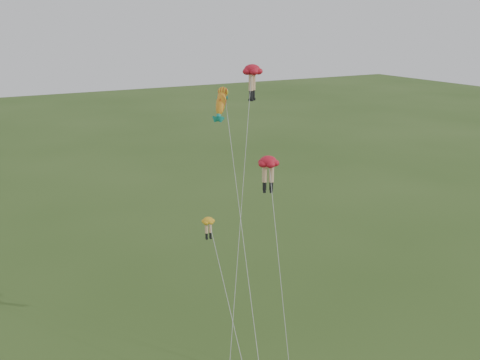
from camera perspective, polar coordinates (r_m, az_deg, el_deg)
legs_kite_red_high at (r=42.48m, az=1.28°, el=11.12°), size 8.33×10.67×19.32m
legs_kite_red_mid at (r=37.70m, az=3.05°, el=1.46°), size 3.54×8.18×13.46m
legs_kite_yellow at (r=38.49m, az=-3.23°, el=-5.23°), size 2.43×10.32×9.00m
fish_kite at (r=43.33m, az=-1.98°, el=8.25°), size 4.69×13.43×17.68m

